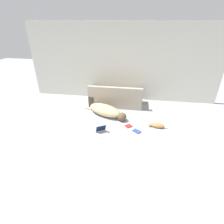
# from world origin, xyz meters

# --- Properties ---
(ground_plane) EXTENTS (20.00, 20.00, 0.00)m
(ground_plane) POSITION_xyz_m (0.00, 0.00, 0.00)
(ground_plane) COLOR #999EA3
(wall_back) EXTENTS (7.04, 0.06, 2.79)m
(wall_back) POSITION_xyz_m (0.00, 3.56, 1.39)
(wall_back) COLOR beige
(wall_back) RESTS_ON ground_plane
(couch) EXTENTS (1.89, 0.80, 0.79)m
(couch) POSITION_xyz_m (-0.14, 2.92, 0.26)
(couch) COLOR tan
(couch) RESTS_ON ground_plane
(dog) EXTENTS (1.60, 0.95, 0.36)m
(dog) POSITION_xyz_m (-0.34, 2.06, 0.17)
(dog) COLOR tan
(dog) RESTS_ON ground_plane
(cat) EXTENTS (0.57, 0.20, 0.14)m
(cat) POSITION_xyz_m (1.26, 1.58, 0.07)
(cat) COLOR #BC7A47
(cat) RESTS_ON ground_plane
(laptop_open) EXTENTS (0.44, 0.46, 0.25)m
(laptop_open) POSITION_xyz_m (-0.28, 1.02, 0.08)
(laptop_open) COLOR #B7B7BC
(laptop_open) RESTS_ON ground_plane
(book_blue) EXTENTS (0.27, 0.25, 0.02)m
(book_blue) POSITION_xyz_m (0.69, 1.27, 0.01)
(book_blue) COLOR #28428E
(book_blue) RESTS_ON ground_plane
(book_red) EXTENTS (0.24, 0.24, 0.02)m
(book_red) POSITION_xyz_m (0.44, 1.50, 0.01)
(book_red) COLOR maroon
(book_red) RESTS_ON ground_plane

